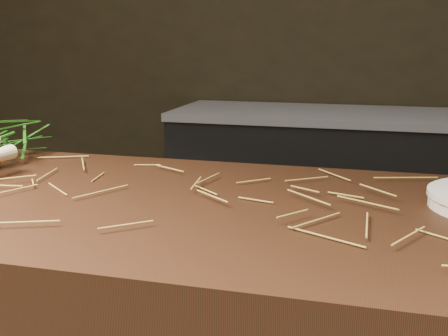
% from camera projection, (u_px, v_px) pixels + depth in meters
% --- Properties ---
extents(back_counter, '(1.82, 0.62, 0.84)m').
position_uv_depth(back_counter, '(351.00, 193.00, 2.87)').
color(back_counter, black).
rests_on(back_counter, ground).
extents(straw_bedding, '(1.40, 0.60, 0.02)m').
position_uv_depth(straw_bedding, '(157.00, 194.00, 1.07)').
color(straw_bedding, '#AD8B39').
rests_on(straw_bedding, main_counter).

